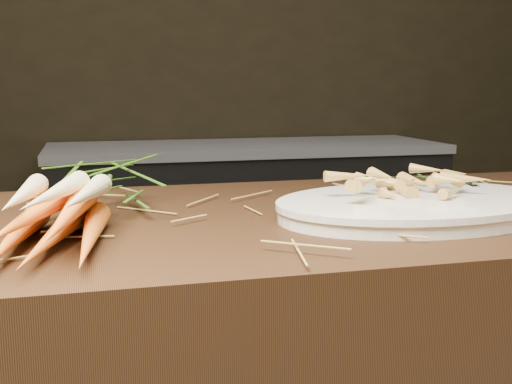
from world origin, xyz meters
TOP-DOWN VIEW (x-y plane):
  - back_counter at (0.30, 2.18)m, footprint 1.82×0.62m
  - straw_bedding at (0.00, 0.30)m, footprint 1.40×0.60m
  - root_veg_bunch at (-0.44, 0.28)m, footprint 0.25×0.57m
  - serving_platter at (0.10, 0.22)m, footprint 0.52×0.38m
  - roasted_veg_heap at (0.10, 0.22)m, footprint 0.25×0.20m
  - serving_fork at (0.28, 0.22)m, footprint 0.05×0.18m

SIDE VIEW (x-z plane):
  - back_counter at x=0.30m, z-range 0.00..0.84m
  - straw_bedding at x=0.00m, z-range 0.90..0.92m
  - serving_platter at x=0.10m, z-range 0.90..0.93m
  - serving_fork at x=0.28m, z-range 0.93..0.93m
  - root_veg_bunch at x=-0.44m, z-range 0.90..1.00m
  - roasted_veg_heap at x=0.10m, z-range 0.93..0.98m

